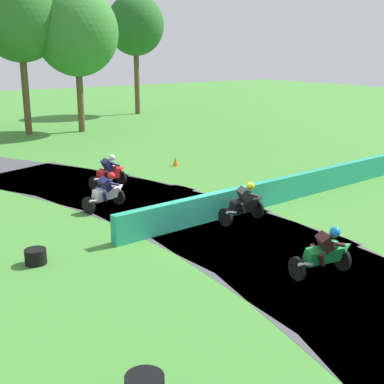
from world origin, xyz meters
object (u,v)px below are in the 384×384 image
at_px(motorcycle_trailing_white, 107,191).
at_px(motorcycle_fourth_red, 110,172).
at_px(motorcycle_chase_black, 245,203).
at_px(traffic_cone, 176,161).
at_px(motorcycle_lead_green, 326,252).
at_px(tire_stack_mid_a, 36,256).

relative_size(motorcycle_trailing_white, motorcycle_fourth_red, 1.02).
xyz_separation_m(motorcycle_chase_black, motorcycle_trailing_white, (-2.93, 3.92, -0.01)).
relative_size(motorcycle_chase_black, motorcycle_fourth_red, 0.99).
distance_m(motorcycle_trailing_white, traffic_cone, 7.34).
relative_size(motorcycle_lead_green, motorcycle_chase_black, 1.01).
relative_size(motorcycle_fourth_red, tire_stack_mid_a, 3.02).
distance_m(motorcycle_fourth_red, tire_stack_mid_a, 7.72).
relative_size(motorcycle_chase_black, tire_stack_mid_a, 3.00).
relative_size(tire_stack_mid_a, traffic_cone, 1.28).
distance_m(motorcycle_fourth_red, traffic_cone, 4.87).
bearing_deg(motorcycle_lead_green, traffic_cone, 71.86).
relative_size(motorcycle_lead_green, motorcycle_trailing_white, 0.99).
height_order(motorcycle_chase_black, motorcycle_fourth_red, motorcycle_fourth_red).
height_order(motorcycle_lead_green, traffic_cone, motorcycle_lead_green).
relative_size(motorcycle_trailing_white, traffic_cone, 3.93).
bearing_deg(tire_stack_mid_a, motorcycle_trailing_white, 40.80).
bearing_deg(traffic_cone, tire_stack_mid_a, -141.66).
distance_m(motorcycle_lead_green, motorcycle_chase_black, 4.42).
bearing_deg(motorcycle_lead_green, motorcycle_trailing_white, 102.16).
xyz_separation_m(motorcycle_chase_black, motorcycle_fourth_red, (-1.53, 6.42, 0.01)).
bearing_deg(motorcycle_chase_black, tire_stack_mid_a, 174.15).
distance_m(motorcycle_chase_black, tire_stack_mid_a, 6.73).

